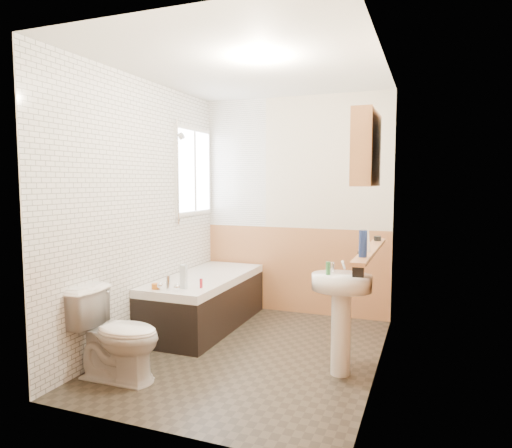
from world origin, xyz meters
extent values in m
plane|color=#2C261F|center=(0.00, 0.00, 0.00)|extent=(2.80, 2.80, 0.00)
plane|color=white|center=(0.00, 0.00, 2.50)|extent=(2.80, 2.80, 0.00)
cube|color=beige|center=(0.00, 1.41, 1.25)|extent=(2.20, 0.02, 2.50)
cube|color=beige|center=(0.00, -1.41, 1.25)|extent=(2.20, 0.02, 2.50)
cube|color=beige|center=(-1.11, 0.00, 1.25)|extent=(0.02, 2.80, 2.50)
cube|color=beige|center=(1.11, 0.00, 1.25)|extent=(0.02, 2.80, 2.50)
cube|color=#BA7C4C|center=(1.09, 0.00, 0.50)|extent=(0.01, 2.80, 1.00)
cube|color=#BA7C4C|center=(0.00, -1.39, 0.50)|extent=(2.20, 0.01, 1.00)
cube|color=#BA7C4C|center=(0.00, 1.39, 0.50)|extent=(2.20, 0.01, 1.00)
cube|color=white|center=(-1.09, 0.00, 1.25)|extent=(0.01, 2.80, 2.50)
cube|color=white|center=(-0.73, 1.39, 1.75)|extent=(0.75, 0.01, 1.50)
cube|color=white|center=(-1.07, 0.95, 1.65)|extent=(0.03, 0.79, 0.99)
cube|color=white|center=(-1.05, 0.95, 1.65)|extent=(0.01, 0.70, 0.90)
cube|color=white|center=(-1.05, 0.95, 1.65)|extent=(0.01, 0.04, 0.90)
cube|color=black|center=(-0.73, 0.54, 0.23)|extent=(0.70, 1.63, 0.47)
cube|color=white|center=(-0.73, 0.54, 0.51)|extent=(0.70, 1.63, 0.08)
cube|color=white|center=(-0.73, 0.54, 0.50)|extent=(0.56, 1.49, 0.04)
cylinder|color=silver|center=(-0.73, -0.17, 0.62)|extent=(0.04, 0.04, 0.14)
sphere|color=silver|center=(-0.82, -0.17, 0.59)|extent=(0.06, 0.06, 0.06)
sphere|color=silver|center=(-0.64, -0.17, 0.59)|extent=(0.06, 0.06, 0.06)
cylinder|color=silver|center=(-1.05, 0.56, 1.64)|extent=(0.02, 0.02, 1.12)
cylinder|color=silver|center=(-1.05, 0.56, 1.12)|extent=(0.04, 0.04, 0.02)
cylinder|color=silver|center=(-1.05, 0.56, 2.15)|extent=(0.04, 0.04, 0.02)
cylinder|color=silver|center=(-1.00, 0.56, 2.01)|extent=(0.06, 0.07, 0.08)
imported|color=white|center=(-0.76, -0.87, 0.35)|extent=(0.72, 0.41, 0.70)
cylinder|color=white|center=(0.84, -0.16, 0.33)|extent=(0.15, 0.15, 0.65)
ellipsoid|color=white|center=(0.84, -0.16, 0.74)|extent=(0.47, 0.38, 0.13)
cylinder|color=silver|center=(0.75, -0.07, 0.84)|extent=(0.03, 0.03, 0.08)
cylinder|color=silver|center=(0.93, -0.07, 0.84)|extent=(0.03, 0.03, 0.08)
cylinder|color=silver|center=(0.84, -0.09, 0.87)|extent=(0.02, 0.11, 0.09)
cube|color=#BA7C4C|center=(1.04, -0.03, 0.99)|extent=(0.10, 1.39, 0.03)
cube|color=#BA7C4C|center=(1.02, -0.21, 1.77)|extent=(0.15, 0.61, 0.55)
cube|color=silver|center=(0.94, -0.36, 1.77)|extent=(0.01, 0.23, 0.41)
cube|color=silver|center=(0.94, -0.06, 1.77)|extent=(0.01, 0.23, 0.41)
cylinder|color=navy|center=(1.04, -0.48, 1.10)|extent=(0.06, 0.06, 0.19)
cone|color=silver|center=(1.04, -0.21, 1.11)|extent=(0.06, 0.06, 0.21)
cylinder|color=black|center=(1.04, 0.46, 1.03)|extent=(0.07, 0.07, 0.04)
imported|color=black|center=(0.97, -0.20, 0.85)|extent=(0.10, 0.20, 0.09)
cylinder|color=#388447|center=(0.74, -0.21, 0.86)|extent=(0.04, 0.04, 0.10)
cube|color=silver|center=(-0.64, -0.06, 0.66)|extent=(0.07, 0.05, 0.22)
cylinder|color=orange|center=(-0.87, -0.16, 0.57)|extent=(0.11, 0.11, 0.05)
cylinder|color=maroon|center=(-0.50, 0.03, 0.59)|extent=(0.03, 0.03, 0.09)
camera|label=1|loc=(1.47, -3.69, 1.53)|focal=32.00mm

